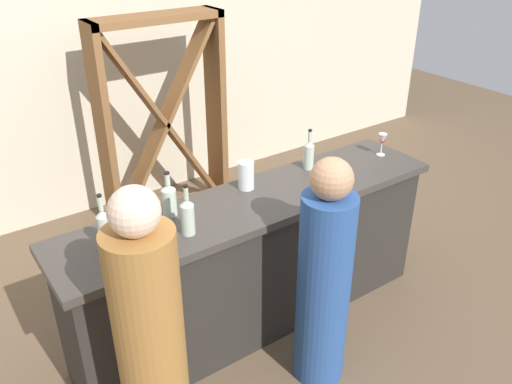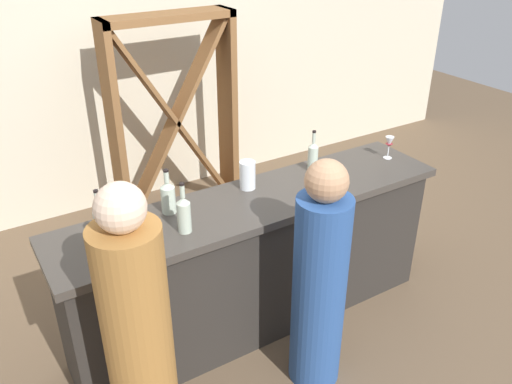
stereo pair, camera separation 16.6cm
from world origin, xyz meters
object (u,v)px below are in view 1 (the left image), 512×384
person_left_guest (324,282)px  person_center_guest (152,352)px  wine_bottle_second_left_clear_pale (188,216)px  wine_bottle_center_clear_pale (169,199)px  wine_glass_far_left (382,140)px  wine_bottle_second_right_clear_pale (309,154)px  wine_glass_near_right (133,221)px  water_pitcher (246,175)px  wine_rack (164,122)px  wine_glass_near_center (147,227)px  wine_glass_near_left (110,246)px  wine_bottle_leftmost_clear_pale (104,228)px

person_left_guest → person_center_guest: person_center_guest is taller
wine_bottle_second_left_clear_pale → wine_bottle_center_clear_pale: wine_bottle_second_left_clear_pale is taller
wine_bottle_second_left_clear_pale → wine_glass_far_left: 1.63m
wine_bottle_center_clear_pale → wine_bottle_second_right_clear_pale: wine_bottle_second_right_clear_pale is taller
wine_bottle_second_left_clear_pale → wine_glass_near_right: 0.28m
wine_bottle_center_clear_pale → wine_bottle_second_left_clear_pale: bearing=-92.4°
wine_bottle_center_clear_pale → person_left_guest: person_left_guest is taller
wine_glass_far_left → person_left_guest: bearing=-149.9°
water_pitcher → person_center_guest: person_center_guest is taller
wine_bottle_second_right_clear_pale → wine_rack: bearing=103.0°
wine_glass_near_right → wine_glass_far_left: (1.89, 0.02, -0.00)m
wine_glass_near_center → wine_bottle_second_left_clear_pale: bearing=-2.1°
wine_glass_near_left → person_left_guest: bearing=-23.5°
wine_bottle_center_clear_pale → wine_rack: bearing=65.2°
wine_rack → person_center_guest: wine_rack is taller
wine_rack → wine_bottle_leftmost_clear_pale: 1.99m
wine_bottle_leftmost_clear_pale → wine_glass_near_right: 0.15m
wine_rack → wine_glass_near_center: 1.99m
wine_glass_far_left → person_center_guest: size_ratio=0.10×
wine_glass_near_center → wine_bottle_center_clear_pale: bearing=43.4°
wine_glass_near_right → person_left_guest: bearing=-35.5°
wine_glass_near_left → person_left_guest: size_ratio=0.11×
water_pitcher → person_left_guest: (0.02, -0.74, -0.37)m
wine_glass_near_right → wine_bottle_leftmost_clear_pale: bearing=172.5°
wine_bottle_second_left_clear_pale → person_center_guest: size_ratio=0.19×
wine_bottle_second_left_clear_pale → person_left_guest: 0.84m
wine_rack → water_pitcher: (-0.16, -1.50, 0.15)m
wine_bottle_second_left_clear_pale → wine_rack: bearing=67.9°
wine_rack → wine_bottle_center_clear_pale: bearing=-114.8°
wine_bottle_center_clear_pale → person_center_guest: bearing=-123.6°
wine_bottle_second_right_clear_pale → wine_glass_near_right: size_ratio=1.68×
wine_bottle_second_right_clear_pale → person_left_guest: (-0.49, -0.74, -0.38)m
wine_glass_near_center → person_left_guest: size_ratio=0.12×
wine_glass_near_center → person_left_guest: bearing=-31.7°
wine_rack → wine_bottle_second_left_clear_pale: bearing=-112.1°
wine_glass_near_center → person_center_guest: bearing=-115.7°
wine_glass_far_left → wine_glass_near_left: bearing=-175.3°
wine_glass_near_right → water_pitcher: (0.82, 0.15, -0.03)m
wine_bottle_second_left_clear_pale → person_left_guest: size_ratio=0.21×
wine_bottle_center_clear_pale → wine_glass_near_center: wine_bottle_center_clear_pale is taller
wine_glass_near_left → wine_glass_far_left: bearing=4.7°
wine_rack → person_left_guest: size_ratio=1.25×
wine_rack → wine_glass_near_left: bearing=-122.8°
wine_glass_near_left → person_left_guest: 1.18m
wine_bottle_center_clear_pale → water_pitcher: bearing=2.0°
wine_glass_near_center → wine_glass_far_left: wine_glass_near_center is taller
person_center_guest → wine_glass_far_left: bearing=-67.6°
wine_bottle_second_right_clear_pale → wine_glass_far_left: 0.58m
person_left_guest → wine_bottle_center_clear_pale: bearing=51.0°
wine_bottle_leftmost_clear_pale → wine_glass_near_right: bearing=-7.5°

